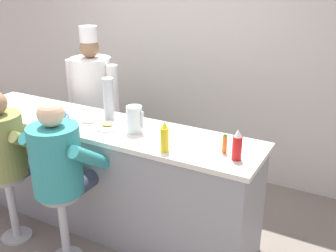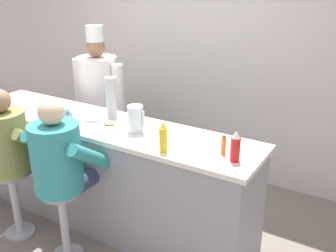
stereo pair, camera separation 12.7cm
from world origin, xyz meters
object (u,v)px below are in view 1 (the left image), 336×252
object	(u,v)px
hot_sauce_bottle_orange	(225,144)
water_pitcher_clear	(134,119)
ketchup_bottle_red	(237,146)
diner_seated_teal	(60,163)
diner_seated_olive	(6,149)
mustard_bottle_yellow	(165,138)
coffee_mug_blue	(62,116)
breakfast_plate	(107,126)
cereal_bowl	(89,119)
cook_in_whites_near	(93,98)
cup_stack_steel	(109,99)

from	to	relation	value
hot_sauce_bottle_orange	water_pitcher_clear	distance (m)	0.79
ketchup_bottle_red	water_pitcher_clear	distance (m)	0.90
hot_sauce_bottle_orange	diner_seated_teal	world-z (taller)	diner_seated_teal
ketchup_bottle_red	diner_seated_olive	distance (m)	1.91
diner_seated_olive	mustard_bottle_yellow	bearing A→B (deg)	13.84
ketchup_bottle_red	diner_seated_teal	world-z (taller)	diner_seated_teal
water_pitcher_clear	coffee_mug_blue	bearing A→B (deg)	-173.93
hot_sauce_bottle_orange	diner_seated_teal	bearing A→B (deg)	-155.54
breakfast_plate	cereal_bowl	world-z (taller)	same
cereal_bowl	cook_in_whites_near	distance (m)	0.88
ketchup_bottle_red	hot_sauce_bottle_orange	distance (m)	0.13
breakfast_plate	coffee_mug_blue	bearing A→B (deg)	-173.63
cereal_bowl	cup_stack_steel	distance (m)	0.24
cereal_bowl	diner_seated_olive	size ratio (longest dim) A/B	0.10
ketchup_bottle_red	cook_in_whites_near	distance (m)	2.09
mustard_bottle_yellow	diner_seated_olive	bearing A→B (deg)	-166.16
diner_seated_teal	cook_in_whites_near	bearing A→B (deg)	118.42
mustard_bottle_yellow	diner_seated_teal	size ratio (longest dim) A/B	0.17
mustard_bottle_yellow	coffee_mug_blue	world-z (taller)	mustard_bottle_yellow
coffee_mug_blue	mustard_bottle_yellow	bearing A→B (deg)	-6.60
cereal_bowl	breakfast_plate	bearing A→B (deg)	-11.15
hot_sauce_bottle_orange	water_pitcher_clear	bearing A→B (deg)	178.71
hot_sauce_bottle_orange	diner_seated_teal	size ratio (longest dim) A/B	0.10
ketchup_bottle_red	hot_sauce_bottle_orange	bearing A→B (deg)	151.71
coffee_mug_blue	water_pitcher_clear	bearing A→B (deg)	6.07
ketchup_bottle_red	diner_seated_olive	world-z (taller)	diner_seated_olive
mustard_bottle_yellow	cereal_bowl	xyz separation A→B (m)	(-0.88, 0.22, -0.09)
cook_in_whites_near	cereal_bowl	bearing A→B (deg)	-53.07
hot_sauce_bottle_orange	cook_in_whites_near	bearing A→B (deg)	157.71
water_pitcher_clear	cup_stack_steel	size ratio (longest dim) A/B	0.59
water_pitcher_clear	cereal_bowl	distance (m)	0.50
mustard_bottle_yellow	cook_in_whites_near	distance (m)	1.70
diner_seated_teal	mustard_bottle_yellow	bearing A→B (deg)	23.96
mustard_bottle_yellow	cereal_bowl	distance (m)	0.92
breakfast_plate	ketchup_bottle_red	bearing A→B (deg)	-2.62
breakfast_plate	cook_in_whites_near	world-z (taller)	cook_in_whites_near
hot_sauce_bottle_orange	cereal_bowl	xyz separation A→B (m)	(-1.28, 0.04, -0.05)
breakfast_plate	diner_seated_olive	distance (m)	0.86
breakfast_plate	diner_seated_teal	world-z (taller)	diner_seated_teal
cup_stack_steel	cook_in_whites_near	bearing A→B (deg)	138.67
mustard_bottle_yellow	coffee_mug_blue	xyz separation A→B (m)	(-1.11, 0.13, -0.07)
cereal_bowl	diner_seated_olive	xyz separation A→B (m)	(-0.44, -0.55, -0.17)
hot_sauce_bottle_orange	breakfast_plate	size ratio (longest dim) A/B	0.61
ketchup_bottle_red	diner_seated_olive	size ratio (longest dim) A/B	0.17
diner_seated_olive	cook_in_whites_near	size ratio (longest dim) A/B	0.80
water_pitcher_clear	coffee_mug_blue	distance (m)	0.72
breakfast_plate	diner_seated_teal	size ratio (longest dim) A/B	0.17
hot_sauce_bottle_orange	coffee_mug_blue	distance (m)	1.50
cereal_bowl	coffee_mug_blue	distance (m)	0.24
ketchup_bottle_red	water_pitcher_clear	world-z (taller)	ketchup_bottle_red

